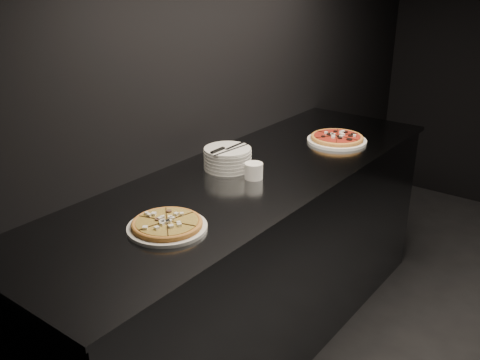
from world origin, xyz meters
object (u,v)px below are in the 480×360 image
Objects in this scene: counter at (251,260)px; pizza_mushroom at (167,225)px; plate_stack at (228,158)px; pizza_tomato at (337,138)px; cutlery at (227,149)px; ramekin at (254,170)px.

pizza_mushroom reaches higher than counter.
pizza_mushroom is 1.46× the size of plate_stack.
pizza_mushroom is 1.01× the size of pizza_tomato.
pizza_tomato is 1.36× the size of cutlery.
cutlery is at bearing 108.64° from pizza_mushroom.
ramekin is (0.04, -0.04, 0.50)m from counter.
ramekin reaches higher than pizza_mushroom.
pizza_mushroom is 1.28m from pizza_tomato.
pizza_tomato is at bearing 71.37° from plate_stack.
ramekin is at bearing -45.62° from counter.
counter is 11.07× the size of plate_stack.
pizza_tomato is (0.09, 0.65, 0.48)m from counter.
pizza_tomato is 0.72m from cutlery.
cutlery is at bearing -166.41° from counter.
counter is 0.53m from plate_stack.
plate_stack is at bearing -174.48° from counter.
cutlery is 2.83× the size of ramekin.
counter is at bearing -98.10° from pizza_tomato.
pizza_mushroom is at bearing -86.23° from ramekin.
ramekin reaches higher than pizza_tomato.
counter is 0.80m from pizza_mushroom.
plate_stack is 2.67× the size of ramekin.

